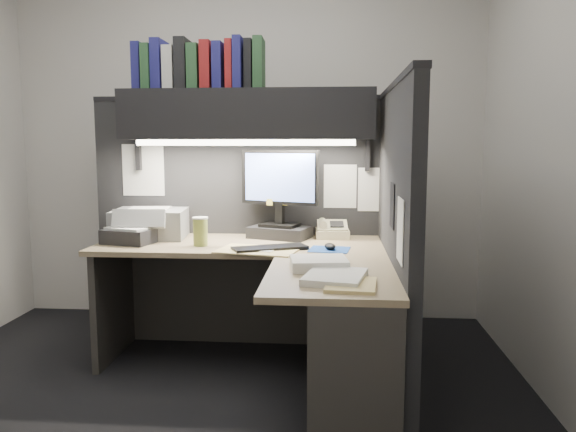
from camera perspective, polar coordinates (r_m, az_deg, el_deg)
The scene contains 23 objects.
floor at distance 3.11m, azimuth -8.42°, elevation -17.94°, with size 3.50×3.50×0.00m, color black.
wall_back at distance 4.28m, azimuth -4.22°, elevation 7.69°, with size 3.50×0.04×2.70m, color silver.
wall_front at distance 1.40m, azimuth -23.57°, elevation 7.89°, with size 3.50×0.04×2.70m, color silver.
wall_right at distance 2.94m, azimuth 26.67°, elevation 7.11°, with size 0.04×3.00×2.70m, color silver.
partition_back at distance 3.75m, azimuth -5.02°, elevation -0.69°, with size 1.90×0.06×1.60m, color black.
partition_right at distance 2.98m, azimuth 10.83°, elevation -2.89°, with size 0.06×1.50×1.60m, color black.
desk at distance 2.88m, azimuth -0.18°, elevation -10.44°, with size 1.70×1.53×0.73m.
overhead_shelf at distance 3.53m, azimuth -4.10°, elevation 10.21°, with size 1.55×0.34×0.30m, color black.
task_light_tube at distance 3.38m, azimuth -4.43°, elevation 7.45°, with size 0.04×0.04×1.32m, color white.
monitor at distance 3.53m, azimuth -0.86°, elevation 1.28°, with size 0.50×0.33×0.55m.
keyboard at distance 3.16m, azimuth -1.84°, elevation -3.29°, with size 0.42×0.14×0.02m, color black.
mousepad at distance 3.17m, azimuth 4.23°, elevation -3.41°, with size 0.22×0.20×0.00m, color navy.
mouse at distance 3.16m, azimuth 4.29°, elevation -3.08°, with size 0.06×0.09×0.04m, color black.
telephone at distance 3.59m, azimuth 4.52°, elevation -1.50°, with size 0.21×0.22×0.09m, color beige.
coffee_cup at distance 3.32m, azimuth -8.89°, elevation -1.65°, with size 0.08×0.08×0.16m, color #B19F46.
printer at distance 3.68m, azimuth -13.79°, elevation -0.72°, with size 0.45×0.38×0.18m, color gray.
notebook_stack at distance 3.51m, azimuth -15.65°, elevation -1.93°, with size 0.29×0.24×0.09m, color black.
open_folder at distance 3.14m, azimuth -3.07°, elevation -3.48°, with size 0.44×0.29×0.01m, color #CEB874.
paper_stack_a at distance 2.69m, azimuth 3.15°, elevation -4.82°, with size 0.27×0.22×0.05m, color white.
paper_stack_b at distance 2.47m, azimuth 4.81°, elevation -6.19°, with size 0.25×0.31×0.03m, color white.
manila_stack at distance 2.37m, azimuth 6.44°, elevation -6.96°, with size 0.20×0.26×0.01m, color #CEB874.
binder_row at distance 3.61m, azimuth -9.01°, elevation 14.78°, with size 0.80×0.25×0.31m.
pinned_papers at distance 3.31m, azimuth 0.56°, elevation 2.70°, with size 1.76×1.31×0.51m.
Camera 1 is at (0.65, -2.73, 1.32)m, focal length 35.00 mm.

